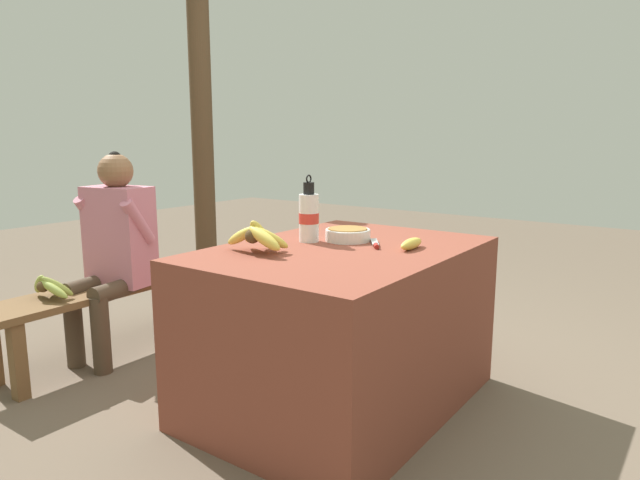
{
  "coord_description": "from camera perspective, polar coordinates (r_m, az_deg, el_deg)",
  "views": [
    {
      "loc": [
        -1.97,
        -1.3,
        1.17
      ],
      "look_at": [
        -0.09,
        0.05,
        0.74
      ],
      "focal_mm": 32.0,
      "sensor_mm": 36.0,
      "label": 1
    }
  ],
  "objects": [
    {
      "name": "knife",
      "position": [
        2.43,
        5.58,
        -0.42
      ],
      "size": [
        0.18,
        0.13,
        0.02
      ],
      "rotation": [
        0.0,
        0.0,
        0.6
      ],
      "color": "#BCBCC1",
      "rests_on": "market_counter"
    },
    {
      "name": "water_bottle",
      "position": [
        2.52,
        -1.12,
        2.39
      ],
      "size": [
        0.09,
        0.09,
        0.3
      ],
      "color": "white",
      "rests_on": "market_counter"
    },
    {
      "name": "support_post_far",
      "position": [
        4.11,
        -11.67,
        9.63
      ],
      "size": [
        0.15,
        0.15,
        2.25
      ],
      "color": "#4C3823",
      "rests_on": "ground_plane"
    },
    {
      "name": "banana_bunch_ripe",
      "position": [
        2.29,
        -6.23,
        0.42
      ],
      "size": [
        0.18,
        0.32,
        0.15
      ],
      "color": "#4C381E",
      "rests_on": "market_counter"
    },
    {
      "name": "loose_banana_front",
      "position": [
        2.39,
        9.12,
        -0.37
      ],
      "size": [
        0.18,
        0.05,
        0.05
      ],
      "rotation": [
        0.0,
        0.0,
        0.03
      ],
      "color": "#E0C64C",
      "rests_on": "market_counter"
    },
    {
      "name": "market_counter",
      "position": [
        2.5,
        2.15,
        -8.67
      ],
      "size": [
        1.26,
        0.91,
        0.7
      ],
      "color": "brown",
      "rests_on": "ground_plane"
    },
    {
      "name": "wooden_bench",
      "position": [
        3.25,
        -19.99,
        -5.28
      ],
      "size": [
        1.36,
        0.32,
        0.39
      ],
      "color": "brown",
      "rests_on": "ground_plane"
    },
    {
      "name": "ground_plane",
      "position": [
        2.63,
        2.1,
        -15.91
      ],
      "size": [
        12.0,
        12.0,
        0.0
      ],
      "primitive_type": "plane",
      "color": "brown"
    },
    {
      "name": "serving_bowl",
      "position": [
        2.55,
        2.8,
        0.62
      ],
      "size": [
        0.2,
        0.2,
        0.06
      ],
      "color": "white",
      "rests_on": "market_counter"
    },
    {
      "name": "banana_bunch_green",
      "position": [
        3.04,
        -25.46,
        -4.15
      ],
      "size": [
        0.15,
        0.29,
        0.14
      ],
      "color": "#4C381E",
      "rests_on": "wooden_bench"
    },
    {
      "name": "seated_vendor",
      "position": [
        3.15,
        -19.91,
        -0.3
      ],
      "size": [
        0.44,
        0.41,
        1.09
      ],
      "rotation": [
        0.0,
        0.0,
        3.31
      ],
      "color": "#473828",
      "rests_on": "ground_plane"
    }
  ]
}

